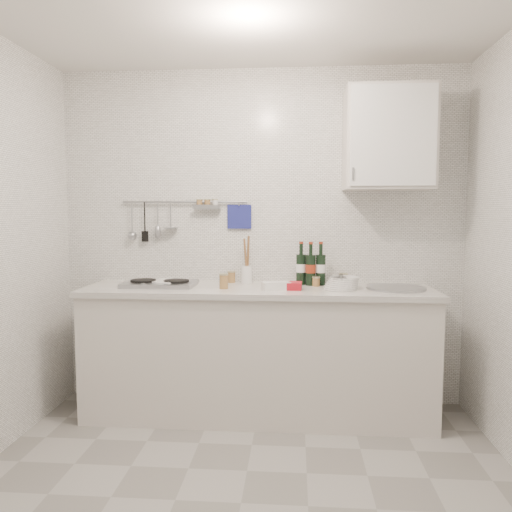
% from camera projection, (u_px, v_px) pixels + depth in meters
% --- Properties ---
extents(floor, '(3.00, 3.00, 0.00)m').
position_uv_depth(floor, '(241.00, 503.00, 2.49)').
color(floor, slate).
rests_on(floor, ground).
extents(back_wall, '(3.00, 0.02, 2.50)m').
position_uv_depth(back_wall, '(261.00, 238.00, 3.76)').
color(back_wall, silver).
rests_on(back_wall, floor).
extents(counter, '(2.44, 0.64, 0.96)m').
position_uv_depth(counter, '(259.00, 355.00, 3.54)').
color(counter, beige).
rests_on(counter, floor).
extents(wall_rail, '(0.98, 0.09, 0.34)m').
position_uv_depth(wall_rail, '(182.00, 215.00, 3.76)').
color(wall_rail, '#93969B').
rests_on(wall_rail, back_wall).
extents(wall_cabinet, '(0.60, 0.38, 0.70)m').
position_uv_depth(wall_cabinet, '(388.00, 139.00, 3.45)').
color(wall_cabinet, beige).
rests_on(wall_cabinet, back_wall).
extents(plate_stack_hob, '(0.26, 0.26, 0.04)m').
position_uv_depth(plate_stack_hob, '(167.00, 283.00, 3.56)').
color(plate_stack_hob, teal).
rests_on(plate_stack_hob, counter).
extents(plate_stack_sink, '(0.25, 0.24, 0.09)m').
position_uv_depth(plate_stack_sink, '(342.00, 283.00, 3.40)').
color(plate_stack_sink, white).
rests_on(plate_stack_sink, counter).
extents(wine_bottles, '(0.21, 0.11, 0.31)m').
position_uv_depth(wine_bottles, '(311.00, 264.00, 3.59)').
color(wine_bottles, black).
rests_on(wine_bottles, counter).
extents(butter_dish, '(0.20, 0.15, 0.06)m').
position_uv_depth(butter_dish, '(276.00, 286.00, 3.37)').
color(butter_dish, white).
rests_on(butter_dish, counter).
extents(strawberry_punnet, '(0.13, 0.13, 0.05)m').
position_uv_depth(strawberry_punnet, '(293.00, 286.00, 3.39)').
color(strawberry_punnet, red).
rests_on(strawberry_punnet, counter).
extents(utensil_crock, '(0.09, 0.09, 0.35)m').
position_uv_depth(utensil_crock, '(247.00, 272.00, 3.69)').
color(utensil_crock, white).
rests_on(utensil_crock, counter).
extents(jar_a, '(0.06, 0.06, 0.09)m').
position_uv_depth(jar_a, '(231.00, 277.00, 3.72)').
color(jar_a, olive).
rests_on(jar_a, counter).
extents(jar_b, '(0.07, 0.07, 0.08)m').
position_uv_depth(jar_b, '(343.00, 278.00, 3.67)').
color(jar_b, olive).
rests_on(jar_b, counter).
extents(jar_c, '(0.06, 0.06, 0.07)m').
position_uv_depth(jar_c, '(316.00, 281.00, 3.53)').
color(jar_c, olive).
rests_on(jar_c, counter).
extents(jar_d, '(0.06, 0.06, 0.10)m').
position_uv_depth(jar_d, '(224.00, 281.00, 3.42)').
color(jar_d, olive).
rests_on(jar_d, counter).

